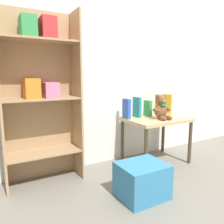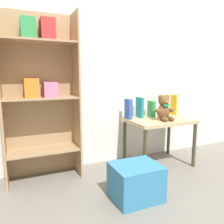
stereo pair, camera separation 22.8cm
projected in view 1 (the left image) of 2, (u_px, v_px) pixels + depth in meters
The scene contains 11 objects.
ground_plane at pixel (209, 207), 1.71m from camera, with size 12.00×12.00×0.00m, color slate.
wall_back at pixel (124, 56), 2.60m from camera, with size 4.80×0.06×2.50m.
bookshelf_side at pixel (40, 88), 2.02m from camera, with size 0.70×0.30×1.62m.
display_table at pixel (156, 124), 2.55m from camera, with size 0.71×0.51×0.54m.
teddy_bear at pixel (162, 108), 2.45m from camera, with size 0.22×0.20×0.28m.
book_standing_blue at pixel (127, 109), 2.48m from camera, with size 0.04×0.12×0.23m, color #2D51B7.
book_standing_teal at pixel (137, 107), 2.58m from camera, with size 0.03×0.13×0.24m, color teal.
book_standing_green at pixel (148, 108), 2.66m from camera, with size 0.04×0.12×0.19m, color #33934C.
book_standing_orange at pixel (159, 105), 2.72m from camera, with size 0.02×0.13×0.25m, color orange.
book_standing_yellow at pixel (168, 104), 2.80m from camera, with size 0.02×0.11×0.25m, color gold.
storage_bin at pixel (142, 180), 1.84m from camera, with size 0.39×0.33×0.29m.
Camera 1 is at (-1.43, -0.99, 1.02)m, focal length 35.00 mm.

